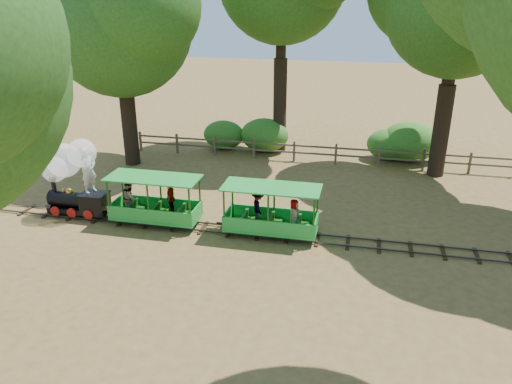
% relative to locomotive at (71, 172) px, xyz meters
% --- Properties ---
extents(ground, '(90.00, 90.00, 0.00)m').
position_rel_locomotive_xyz_m(ground, '(7.93, -0.08, -1.68)').
color(ground, olive).
rests_on(ground, ground).
extents(track, '(22.00, 1.00, 0.10)m').
position_rel_locomotive_xyz_m(track, '(7.93, -0.08, -1.61)').
color(track, '#3F3D3A').
rests_on(track, ground).
extents(locomotive, '(2.60, 1.22, 2.98)m').
position_rel_locomotive_xyz_m(locomotive, '(0.00, 0.00, 0.00)').
color(locomotive, black).
rests_on(locomotive, ground).
extents(carriage_front, '(3.24, 1.32, 1.68)m').
position_rel_locomotive_xyz_m(carriage_front, '(3.08, -0.08, -0.89)').
color(carriage_front, green).
rests_on(carriage_front, track).
extents(carriage_rear, '(3.24, 1.33, 1.68)m').
position_rel_locomotive_xyz_m(carriage_rear, '(7.33, -0.03, -0.94)').
color(carriage_rear, green).
rests_on(carriage_rear, track).
extents(oak_nw, '(7.92, 6.97, 9.55)m').
position_rel_locomotive_xyz_m(oak_nw, '(-0.60, 6.01, 5.03)').
color(oak_nw, '#2D2116').
rests_on(oak_nw, ground).
extents(fence, '(18.10, 0.10, 1.00)m').
position_rel_locomotive_xyz_m(fence, '(7.93, 7.92, -1.10)').
color(fence, brown).
rests_on(fence, ground).
extents(shrub_west, '(2.13, 1.64, 1.48)m').
position_rel_locomotive_xyz_m(shrub_west, '(3.03, 9.22, -0.94)').
color(shrub_west, '#2D6B1E').
rests_on(shrub_west, ground).
extents(shrub_mid_w, '(2.47, 1.90, 1.71)m').
position_rel_locomotive_xyz_m(shrub_mid_w, '(5.20, 9.22, -0.83)').
color(shrub_mid_w, '#2D6B1E').
rests_on(shrub_mid_w, ground).
extents(shrub_mid_e, '(2.21, 1.70, 1.53)m').
position_rel_locomotive_xyz_m(shrub_mid_e, '(11.43, 9.22, -0.91)').
color(shrub_mid_e, '#2D6B1E').
rests_on(shrub_mid_e, ground).
extents(shrub_east, '(2.75, 2.12, 1.91)m').
position_rel_locomotive_xyz_m(shrub_east, '(12.33, 9.22, -0.73)').
color(shrub_east, '#2D6B1E').
rests_on(shrub_east, ground).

